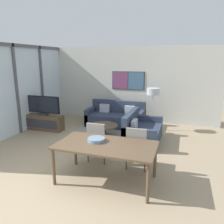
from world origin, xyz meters
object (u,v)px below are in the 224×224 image
television (42,105)px  dining_chair_left (98,140)px  dining_chair_centre (137,146)px  sofa_side (141,132)px  coffee_table (104,128)px  fruit_bowl (96,139)px  sofa_main (116,118)px  tv_console (44,122)px  floor_lamp (153,94)px  dining_table (106,147)px

television → dining_chair_left: (2.64, -1.63, -0.32)m
dining_chair_left → dining_chair_centre: same height
dining_chair_centre → sofa_side: bearing=98.3°
sofa_side → coffee_table: size_ratio=1.75×
dining_chair_left → fruit_bowl: bearing=-70.0°
dining_chair_centre → sofa_main: bearing=115.2°
tv_console → sofa_main: bearing=30.4°
sofa_side → floor_lamp: (0.16, 1.15, 0.96)m
tv_console → sofa_side: sofa_side is taller
sofa_side → floor_lamp: size_ratio=1.07×
sofa_side → dining_chair_left: dining_chair_left is taller
tv_console → sofa_side: 3.33m
tv_console → television: bearing=90.0°
fruit_bowl → television: bearing=141.6°
coffee_table → sofa_main: bearing=90.0°
dining_chair_centre → tv_console: bearing=154.6°
sofa_side → dining_chair_left: 1.75m
sofa_side → floor_lamp: 1.51m
tv_console → sofa_side: size_ratio=0.91×
fruit_bowl → tv_console: bearing=141.6°
dining_chair_centre → fruit_bowl: size_ratio=2.77×
dining_chair_centre → fruit_bowl: bearing=-140.2°
sofa_side → floor_lamp: floor_lamp is taller
sofa_side → television: bearing=89.3°
dining_chair_left → dining_table: bearing=-57.7°
tv_console → fruit_bowl: size_ratio=4.06×
sofa_main → coffee_table: 1.28m
sofa_side → dining_chair_centre: size_ratio=1.61×
sofa_main → fruit_bowl: (0.70, -3.55, 0.53)m
dining_table → dining_chair_centre: size_ratio=1.99×
television → floor_lamp: (3.49, 1.11, 0.39)m
tv_console → dining_chair_centre: 3.97m
television → dining_chair_left: television is taller
coffee_table → dining_chair_left: (0.47, -1.63, 0.24)m
sofa_main → fruit_bowl: bearing=-78.8°
television → sofa_main: 2.59m
coffee_table → fruit_bowl: fruit_bowl is taller
floor_lamp → television: bearing=-162.3°
sofa_main → dining_chair_centre: 3.29m
television → sofa_main: bearing=30.4°
television → dining_chair_centre: bearing=-25.4°
sofa_side → dining_chair_centre: 1.69m
coffee_table → dining_chair_left: dining_chair_left is taller
sofa_side → dining_chair_left: bearing=156.5°
dining_table → floor_lamp: 3.54m
television → sofa_side: television is taller
fruit_bowl → floor_lamp: (0.61, 3.39, 0.43)m
sofa_side → dining_chair_left: size_ratio=1.61×
sofa_side → fruit_bowl: sofa_side is taller
dining_chair_left → dining_chair_centre: bearing=-4.2°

